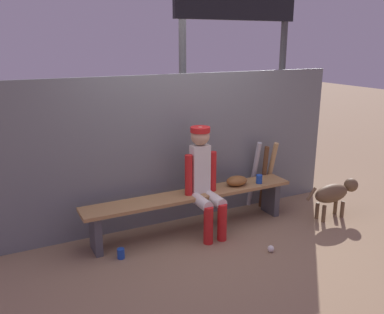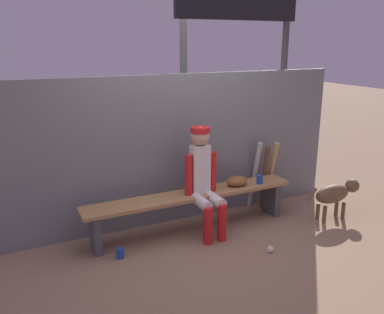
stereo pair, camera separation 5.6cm
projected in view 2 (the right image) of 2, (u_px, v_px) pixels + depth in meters
name	position (u px, v px, depth m)	size (l,w,h in m)	color
ground_plane	(192.00, 230.00, 5.00)	(30.00, 30.00, 0.00)	#937556
chainlink_fence	(179.00, 150.00, 5.08)	(4.52, 0.03, 1.86)	slate
dugout_bench	(192.00, 201.00, 4.90)	(2.64, 0.36, 0.48)	#AD7F4C
player_seated	(204.00, 178.00, 4.76)	(0.41, 0.55, 1.28)	silver
baseball_glove	(237.00, 181.00, 5.12)	(0.28, 0.20, 0.12)	brown
bat_aluminum_silver	(255.00, 175.00, 5.58)	(0.06, 0.06, 0.94)	#B7B7BC
bat_wood_dark	(265.00, 177.00, 5.57)	(0.06, 0.06, 0.88)	brown
bat_wood_tan	(270.00, 174.00, 5.61)	(0.06, 0.06, 0.95)	tan
baseball	(270.00, 249.00, 4.47)	(0.07, 0.07, 0.07)	white
cup_on_ground	(120.00, 253.00, 4.35)	(0.08, 0.08, 0.11)	#1E47AD
cup_on_bench	(260.00, 179.00, 5.20)	(0.08, 0.08, 0.11)	#1E47AD
scoreboard	(242.00, 24.00, 5.71)	(2.19, 0.27, 3.52)	#3F3F42
dog	(336.00, 194.00, 5.27)	(0.84, 0.20, 0.49)	brown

